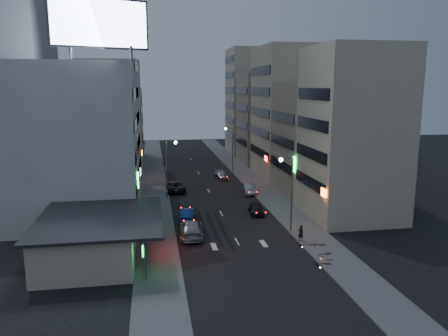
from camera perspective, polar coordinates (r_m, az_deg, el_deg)
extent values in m
plane|color=black|center=(41.07, 2.82, -11.48)|extent=(180.00, 180.00, 0.00)
cube|color=#4C4C4F|center=(68.89, -9.09, -2.40)|extent=(4.00, 120.00, 0.12)
cube|color=#4C4C4F|center=(70.77, 3.98, -1.94)|extent=(4.00, 120.00, 0.12)
cube|color=#B4AC8D|center=(41.86, -17.10, -8.89)|extent=(8.00, 12.00, 3.60)
cube|color=black|center=(41.13, -15.86, -6.31)|extent=(11.00, 13.00, 0.25)
cube|color=black|center=(41.05, -10.08, -7.04)|extent=(0.12, 4.00, 0.90)
cube|color=#FF1E14|center=(41.05, -9.97, -7.04)|extent=(0.04, 3.70, 0.70)
cube|color=silver|center=(58.17, -18.16, 3.75)|extent=(14.00, 24.00, 18.00)
cube|color=gray|center=(62.73, -26.49, 10.97)|extent=(10.00, 14.00, 34.00)
cube|color=#B4AC8D|center=(53.28, 16.44, 4.34)|extent=(10.00, 11.00, 20.00)
cube|color=gray|center=(64.16, 12.29, 3.74)|extent=(11.00, 12.00, 16.00)
cube|color=#B4AC8D|center=(75.92, 8.39, 7.18)|extent=(10.00, 14.00, 22.00)
cube|color=silver|center=(82.64, -14.64, 6.53)|extent=(11.00, 10.00, 20.00)
cube|color=gray|center=(95.79, -14.20, 5.57)|extent=(12.00, 10.00, 15.00)
cube|color=gray|center=(90.54, 5.74, 6.52)|extent=(11.00, 12.00, 18.00)
cube|color=#B4AC8D|center=(104.06, 4.00, 8.73)|extent=(12.00, 12.00, 24.00)
cylinder|color=#595B60|center=(47.89, -19.43, 14.01)|extent=(0.30, 0.30, 1.50)
cylinder|color=#595B60|center=(47.29, -12.02, 14.42)|extent=(0.30, 0.30, 1.50)
cube|color=black|center=(47.79, -15.94, 17.77)|extent=(9.52, 3.75, 5.00)
cube|color=#AFC3E9|center=(47.58, -15.87, 17.80)|extent=(9.04, 3.34, 4.60)
cylinder|color=#595B60|center=(46.91, 8.84, -3.46)|extent=(0.16, 0.16, 8.00)
cylinder|color=#595B60|center=(45.91, 8.15, 1.22)|extent=(1.40, 0.10, 0.10)
sphere|color=#FFD88C|center=(45.75, 7.43, 1.08)|extent=(0.44, 0.44, 0.44)
cylinder|color=#595B60|center=(60.25, -7.51, -0.29)|extent=(0.16, 0.16, 8.00)
cylinder|color=#595B60|center=(59.66, -6.92, 3.42)|extent=(1.40, 0.10, 0.10)
sphere|color=#FFD88C|center=(59.71, -6.35, 3.34)|extent=(0.44, 0.44, 0.44)
cylinder|color=#595B60|center=(79.31, 1.14, 2.44)|extent=(0.16, 0.16, 8.00)
cylinder|color=#595B60|center=(78.72, 0.65, 5.24)|extent=(1.40, 0.10, 0.10)
sphere|color=#FFD88C|center=(78.63, 0.22, 5.16)|extent=(0.44, 0.44, 0.44)
imported|color=black|center=(53.91, 4.22, -5.27)|extent=(2.04, 4.21, 1.38)
imported|color=#9FA2A6|center=(63.76, 3.28, -2.72)|extent=(2.04, 4.57, 1.46)
imported|color=#28282D|center=(65.51, -6.37, -2.35)|extent=(2.80, 5.79, 1.59)
imported|color=gray|center=(73.71, -0.31, -0.92)|extent=(2.13, 4.68, 1.33)
imported|color=navy|center=(51.39, -4.81, -6.04)|extent=(2.08, 4.58, 1.46)
imported|color=#9B9FA2|center=(45.95, -4.30, -7.94)|extent=(2.77, 5.91, 1.67)
imported|color=black|center=(44.96, 9.99, -8.35)|extent=(0.67, 0.51, 1.65)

